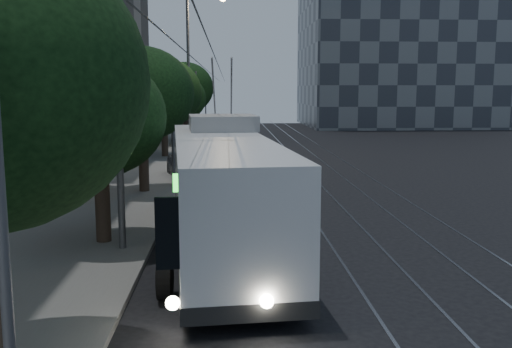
{
  "coord_description": "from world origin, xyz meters",
  "views": [
    {
      "loc": [
        -2.78,
        -16.3,
        4.67
      ],
      "look_at": [
        -1.82,
        3.07,
        1.74
      ],
      "focal_mm": 40.0,
      "sensor_mm": 36.0,
      "label": 1
    }
  ],
  "objects_px": {
    "streetlamp_near": "(131,43)",
    "streetlamp_far": "(195,59)",
    "car_white_d": "(229,136)",
    "car_white_c": "(229,138)",
    "pickup_silver": "(198,165)",
    "car_white_a": "(200,162)",
    "trolleybus": "(222,190)",
    "car_white_b": "(229,149)"
  },
  "relations": [
    {
      "from": "trolleybus",
      "to": "car_white_d",
      "type": "bearing_deg",
      "value": 84.12
    },
    {
      "from": "trolleybus",
      "to": "streetlamp_near",
      "type": "height_order",
      "value": "streetlamp_near"
    },
    {
      "from": "car_white_c",
      "to": "streetlamp_far",
      "type": "distance_m",
      "value": 9.35
    },
    {
      "from": "car_white_d",
      "to": "trolleybus",
      "type": "bearing_deg",
      "value": -114.33
    },
    {
      "from": "pickup_silver",
      "to": "car_white_d",
      "type": "xyz_separation_m",
      "value": [
        1.6,
        19.85,
        -0.14
      ]
    },
    {
      "from": "car_white_b",
      "to": "car_white_c",
      "type": "xyz_separation_m",
      "value": [
        0.0,
        7.26,
        0.11
      ]
    },
    {
      "from": "pickup_silver",
      "to": "car_white_c",
      "type": "height_order",
      "value": "pickup_silver"
    },
    {
      "from": "car_white_d",
      "to": "streetlamp_near",
      "type": "relative_size",
      "value": 0.38
    },
    {
      "from": "pickup_silver",
      "to": "streetlamp_far",
      "type": "distance_m",
      "value": 11.14
    },
    {
      "from": "car_white_d",
      "to": "streetlamp_near",
      "type": "distance_m",
      "value": 33.29
    },
    {
      "from": "car_white_d",
      "to": "streetlamp_near",
      "type": "xyz_separation_m",
      "value": [
        -2.69,
        -32.76,
        5.25
      ]
    },
    {
      "from": "car_white_d",
      "to": "car_white_c",
      "type": "bearing_deg",
      "value": -113.89
    },
    {
      "from": "trolleybus",
      "to": "car_white_a",
      "type": "xyz_separation_m",
      "value": [
        -1.35,
        14.73,
        -1.07
      ]
    },
    {
      "from": "car_white_a",
      "to": "car_white_d",
      "type": "bearing_deg",
      "value": 82.75
    },
    {
      "from": "streetlamp_near",
      "to": "streetlamp_far",
      "type": "relative_size",
      "value": 0.88
    },
    {
      "from": "car_white_c",
      "to": "streetlamp_far",
      "type": "bearing_deg",
      "value": -114.86
    },
    {
      "from": "car_white_b",
      "to": "streetlamp_far",
      "type": "xyz_separation_m",
      "value": [
        -2.22,
        0.31,
        5.96
      ]
    },
    {
      "from": "car_white_a",
      "to": "trolleybus",
      "type": "bearing_deg",
      "value": -86.82
    },
    {
      "from": "pickup_silver",
      "to": "streetlamp_far",
      "type": "xyz_separation_m",
      "value": [
        -0.62,
        9.49,
        5.8
      ]
    },
    {
      "from": "streetlamp_far",
      "to": "pickup_silver",
      "type": "bearing_deg",
      "value": -86.28
    },
    {
      "from": "trolleybus",
      "to": "streetlamp_near",
      "type": "distance_m",
      "value": 4.83
    },
    {
      "from": "trolleybus",
      "to": "car_white_d",
      "type": "relative_size",
      "value": 3.41
    },
    {
      "from": "trolleybus",
      "to": "car_white_c",
      "type": "bearing_deg",
      "value": 84.07
    },
    {
      "from": "pickup_silver",
      "to": "streetlamp_near",
      "type": "xyz_separation_m",
      "value": [
        -1.09,
        -12.92,
        5.11
      ]
    },
    {
      "from": "car_white_c",
      "to": "streetlamp_near",
      "type": "height_order",
      "value": "streetlamp_near"
    },
    {
      "from": "pickup_silver",
      "to": "car_white_d",
      "type": "distance_m",
      "value": 19.91
    },
    {
      "from": "trolleybus",
      "to": "car_white_c",
      "type": "distance_m",
      "value": 28.97
    },
    {
      "from": "car_white_c",
      "to": "car_white_d",
      "type": "bearing_deg",
      "value": 82.83
    },
    {
      "from": "car_white_d",
      "to": "streetlamp_far",
      "type": "bearing_deg",
      "value": -125.97
    },
    {
      "from": "trolleybus",
      "to": "car_white_b",
      "type": "distance_m",
      "value": 21.73
    },
    {
      "from": "pickup_silver",
      "to": "car_white_d",
      "type": "height_order",
      "value": "pickup_silver"
    },
    {
      "from": "car_white_a",
      "to": "car_white_c",
      "type": "distance_m",
      "value": 14.32
    },
    {
      "from": "car_white_b",
      "to": "streetlamp_near",
      "type": "height_order",
      "value": "streetlamp_near"
    },
    {
      "from": "streetlamp_near",
      "to": "streetlamp_far",
      "type": "bearing_deg",
      "value": 88.79
    },
    {
      "from": "car_white_a",
      "to": "streetlamp_far",
      "type": "height_order",
      "value": "streetlamp_far"
    },
    {
      "from": "trolleybus",
      "to": "pickup_silver",
      "type": "height_order",
      "value": "trolleybus"
    },
    {
      "from": "trolleybus",
      "to": "pickup_silver",
      "type": "xyz_separation_m",
      "value": [
        -1.35,
        12.51,
        -0.97
      ]
    },
    {
      "from": "car_white_c",
      "to": "streetlamp_far",
      "type": "height_order",
      "value": "streetlamp_far"
    },
    {
      "from": "trolleybus",
      "to": "car_white_c",
      "type": "height_order",
      "value": "trolleybus"
    },
    {
      "from": "streetlamp_near",
      "to": "streetlamp_far",
      "type": "xyz_separation_m",
      "value": [
        0.47,
        22.41,
        0.69
      ]
    },
    {
      "from": "car_white_d",
      "to": "car_white_b",
      "type": "bearing_deg",
      "value": -113.89
    },
    {
      "from": "pickup_silver",
      "to": "car_white_b",
      "type": "relative_size",
      "value": 1.32
    }
  ]
}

